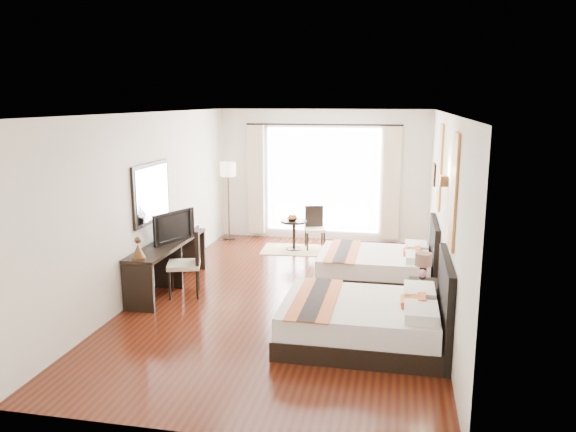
% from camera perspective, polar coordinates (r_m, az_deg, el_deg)
% --- Properties ---
extents(floor, '(4.50, 7.50, 0.01)m').
position_cam_1_polar(floor, '(8.78, 0.11, -8.20)').
color(floor, '#3A100A').
rests_on(floor, ground).
extents(ceiling, '(4.50, 7.50, 0.02)m').
position_cam_1_polar(ceiling, '(8.26, 0.12, 10.36)').
color(ceiling, white).
rests_on(ceiling, wall_headboard).
extents(wall_headboard, '(0.01, 7.50, 2.80)m').
position_cam_1_polar(wall_headboard, '(8.28, 15.54, 0.24)').
color(wall_headboard, silver).
rests_on(wall_headboard, floor).
extents(wall_desk, '(0.01, 7.50, 2.80)m').
position_cam_1_polar(wall_desk, '(9.11, -13.88, 1.34)').
color(wall_desk, silver).
rests_on(wall_desk, floor).
extents(wall_window, '(4.50, 0.01, 2.80)m').
position_cam_1_polar(wall_window, '(12.06, 3.58, 4.13)').
color(wall_window, silver).
rests_on(wall_window, floor).
extents(wall_entry, '(4.50, 0.01, 2.80)m').
position_cam_1_polar(wall_entry, '(4.90, -8.48, -7.27)').
color(wall_entry, silver).
rests_on(wall_entry, floor).
extents(window_glass, '(2.40, 0.02, 2.20)m').
position_cam_1_polar(window_glass, '(12.06, 3.56, 3.65)').
color(window_glass, white).
rests_on(window_glass, wall_window).
extents(sheer_curtain, '(2.30, 0.02, 2.10)m').
position_cam_1_polar(sheer_curtain, '(12.00, 3.52, 3.61)').
color(sheer_curtain, white).
rests_on(sheer_curtain, wall_window).
extents(drape_left, '(0.35, 0.14, 2.35)m').
position_cam_1_polar(drape_left, '(12.24, -3.25, 3.68)').
color(drape_left, '#C4AE97').
rests_on(drape_left, floor).
extents(drape_right, '(0.35, 0.14, 2.35)m').
position_cam_1_polar(drape_right, '(11.85, 10.47, 3.24)').
color(drape_right, '#C4AE97').
rests_on(drape_right, floor).
extents(art_panel_near, '(0.03, 0.50, 1.35)m').
position_cam_1_polar(art_panel_near, '(6.75, 16.52, 2.40)').
color(art_panel_near, maroon).
rests_on(art_panel_near, wall_headboard).
extents(art_panel_far, '(0.03, 0.50, 1.35)m').
position_cam_1_polar(art_panel_far, '(9.18, 15.21, 4.83)').
color(art_panel_far, maroon).
rests_on(art_panel_far, wall_headboard).
extents(wall_sconce, '(0.10, 0.14, 0.14)m').
position_cam_1_polar(wall_sconce, '(7.81, 15.54, 3.45)').
color(wall_sconce, '#49301A').
rests_on(wall_sconce, wall_headboard).
extents(mirror_frame, '(0.04, 1.25, 0.95)m').
position_cam_1_polar(mirror_frame, '(9.09, -13.73, 2.29)').
color(mirror_frame, black).
rests_on(mirror_frame, wall_desk).
extents(mirror_glass, '(0.01, 1.12, 0.82)m').
position_cam_1_polar(mirror_glass, '(9.08, -13.58, 2.29)').
color(mirror_glass, white).
rests_on(mirror_glass, mirror_frame).
extents(bed_near, '(2.04, 1.59, 1.15)m').
position_cam_1_polar(bed_near, '(7.17, 8.08, -10.43)').
color(bed_near, black).
rests_on(bed_near, floor).
extents(bed_far, '(1.92, 1.49, 1.08)m').
position_cam_1_polar(bed_far, '(9.49, 9.31, -4.99)').
color(bed_far, black).
rests_on(bed_far, floor).
extents(nightstand, '(0.40, 0.50, 0.48)m').
position_cam_1_polar(nightstand, '(8.20, 13.55, -8.18)').
color(nightstand, black).
rests_on(nightstand, floor).
extents(table_lamp, '(0.24, 0.24, 0.38)m').
position_cam_1_polar(table_lamp, '(8.14, 13.60, -4.51)').
color(table_lamp, black).
rests_on(table_lamp, nightstand).
extents(vase, '(0.12, 0.12, 0.12)m').
position_cam_1_polar(vase, '(7.94, 13.46, -6.38)').
color(vase, black).
rests_on(vase, nightstand).
extents(console_desk, '(0.50, 2.20, 0.76)m').
position_cam_1_polar(console_desk, '(9.26, -12.08, -4.91)').
color(console_desk, black).
rests_on(console_desk, floor).
extents(television, '(0.44, 0.84, 0.50)m').
position_cam_1_polar(television, '(9.19, -11.87, -0.99)').
color(television, black).
rests_on(television, console_desk).
extents(bronze_figurine, '(0.22, 0.22, 0.29)m').
position_cam_1_polar(bronze_figurine, '(8.25, -14.97, -3.34)').
color(bronze_figurine, '#49301A').
rests_on(bronze_figurine, console_desk).
extents(desk_chair, '(0.62, 0.62, 1.06)m').
position_cam_1_polar(desk_chair, '(8.88, -10.34, -5.93)').
color(desk_chair, beige).
rests_on(desk_chair, floor).
extents(floor_lamp, '(0.34, 0.34, 1.68)m').
position_cam_1_polar(floor_lamp, '(12.10, -6.11, 4.24)').
color(floor_lamp, black).
rests_on(floor_lamp, floor).
extents(side_table, '(0.53, 0.53, 0.61)m').
position_cam_1_polar(side_table, '(11.35, 0.61, -1.95)').
color(side_table, black).
rests_on(side_table, floor).
extents(fruit_bowl, '(0.29, 0.29, 0.06)m').
position_cam_1_polar(fruit_bowl, '(11.27, 0.44, -0.32)').
color(fruit_bowl, '#4C301B').
rests_on(fruit_bowl, side_table).
extents(window_chair, '(0.49, 0.49, 0.86)m').
position_cam_1_polar(window_chair, '(11.46, 2.74, -2.04)').
color(window_chair, beige).
rests_on(window_chair, floor).
extents(jute_rug, '(1.38, 0.98, 0.01)m').
position_cam_1_polar(jute_rug, '(11.40, 0.74, -3.45)').
color(jute_rug, tan).
rests_on(jute_rug, floor).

